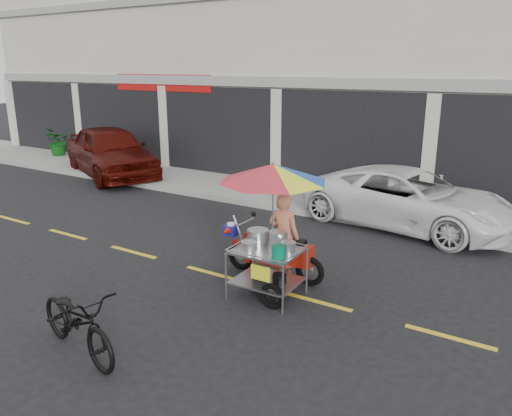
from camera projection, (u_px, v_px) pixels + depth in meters
The scene contains 9 objects.
ground at pixel (316, 302), 7.80m from camera, with size 90.00×90.00×0.00m, color black.
sidewalk at pixel (414, 213), 12.25m from camera, with size 45.00×3.00×0.15m, color gray.
centerline at pixel (316, 301), 7.80m from camera, with size 42.00×0.10×0.01m, color gold.
maroon_sedan at pixel (111, 151), 16.44m from camera, with size 1.98×4.91×1.67m, color #3F0804.
white_pickup at pixel (408, 199), 11.28m from camera, with size 2.19×4.75×1.32m, color white.
plant_tall at pixel (58, 141), 19.51m from camera, with size 0.99×0.86×1.10m, color #0C440F.
plant_short at pixel (93, 147), 18.23m from camera, with size 0.59×0.59×1.05m, color #0C440F.
near_bicycle at pixel (77, 321), 6.27m from camera, with size 0.61×1.75×0.92m, color black.
food_vendor_rig at pixel (275, 209), 7.87m from camera, with size 2.20×1.73×2.20m.
Camera 1 is at (3.01, -6.50, 3.55)m, focal length 35.00 mm.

